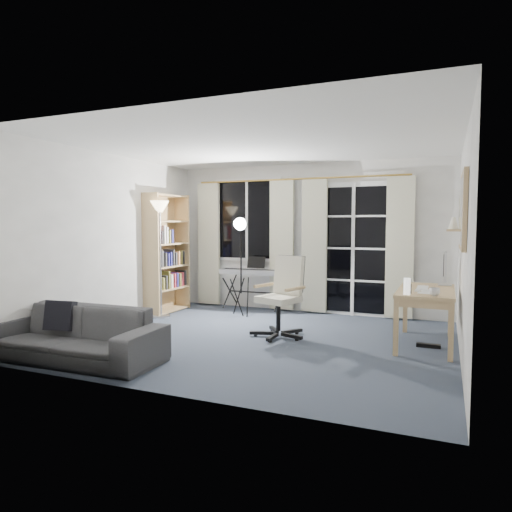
{
  "coord_description": "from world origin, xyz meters",
  "views": [
    {
      "loc": [
        2.08,
        -5.15,
        1.43
      ],
      "look_at": [
        -0.22,
        0.35,
        1.01
      ],
      "focal_mm": 32.0,
      "sensor_mm": 36.0,
      "label": 1
    }
  ],
  "objects": [
    {
      "name": "wall_shelf",
      "position": [
        2.16,
        1.05,
        1.41
      ],
      "size": [
        0.16,
        0.3,
        0.18
      ],
      "color": "tan",
      "rests_on": "floor"
    },
    {
      "name": "framed_print",
      "position": [
        2.23,
        0.55,
        1.6
      ],
      "size": [
        0.03,
        0.42,
        0.32
      ],
      "color": "tan",
      "rests_on": "floor"
    },
    {
      "name": "sofa",
      "position": [
        -1.49,
        -1.55,
        0.37
      ],
      "size": [
        1.91,
        0.61,
        0.74
      ],
      "rotation": [
        0.0,
        0.0,
        0.03
      ],
      "color": "#2E2E31",
      "rests_on": "floor"
    },
    {
      "name": "torchiere_lamp",
      "position": [
        -1.94,
        0.68,
        1.43
      ],
      "size": [
        0.35,
        0.35,
        1.78
      ],
      "rotation": [
        0.0,
        0.0,
        -0.3
      ],
      "color": "#B2B2B7",
      "rests_on": "floor"
    },
    {
      "name": "mug",
      "position": [
        1.98,
        0.01,
        0.72
      ],
      "size": [
        0.11,
        0.09,
        0.11
      ],
      "primitive_type": "imported",
      "rotation": [
        0.0,
        0.0,
        -0.0
      ],
      "color": "silver",
      "rests_on": "desk"
    },
    {
      "name": "bookshelf",
      "position": [
        -2.12,
        1.07,
        0.91
      ],
      "size": [
        0.32,
        0.89,
        1.91
      ],
      "rotation": [
        0.0,
        0.0,
        -0.02
      ],
      "color": "tan",
      "rests_on": "floor"
    },
    {
      "name": "desk",
      "position": [
        1.88,
        0.51,
        0.58
      ],
      "size": [
        0.62,
        1.24,
        0.66
      ],
      "rotation": [
        0.0,
        0.0,
        -0.0
      ],
      "color": "tan",
      "rests_on": "floor"
    },
    {
      "name": "monitor",
      "position": [
        2.08,
        0.96,
        0.92
      ],
      "size": [
        0.16,
        0.48,
        0.42
      ],
      "rotation": [
        0.0,
        0.0,
        -0.0
      ],
      "color": "silver",
      "rests_on": "desk"
    },
    {
      "name": "wall_mirror",
      "position": [
        2.22,
        -0.35,
        1.55
      ],
      "size": [
        0.04,
        0.94,
        0.74
      ],
      "color": "tan",
      "rests_on": "floor"
    },
    {
      "name": "french_door",
      "position": [
        0.75,
        1.97,
        1.03
      ],
      "size": [
        1.32,
        0.09,
        2.11
      ],
      "color": "white",
      "rests_on": "floor"
    },
    {
      "name": "desk_clutter",
      "position": [
        1.82,
        0.29,
        0.52
      ],
      "size": [
        0.39,
        0.75,
        0.84
      ],
      "rotation": [
        0.0,
        0.0,
        -0.0
      ],
      "color": "white",
      "rests_on": "desk"
    },
    {
      "name": "window",
      "position": [
        -1.05,
        1.97,
        1.5
      ],
      "size": [
        1.2,
        0.08,
        1.4
      ],
      "color": "white",
      "rests_on": "floor"
    },
    {
      "name": "curtains",
      "position": [
        -0.14,
        1.88,
        1.09
      ],
      "size": [
        3.6,
        0.07,
        2.13
      ],
      "color": "gold",
      "rests_on": "floor"
    },
    {
      "name": "office_chair",
      "position": [
        0.18,
        0.33,
        0.6
      ],
      "size": [
        0.71,
        0.71,
        1.02
      ],
      "rotation": [
        0.0,
        0.0,
        -0.32
      ],
      "color": "black",
      "rests_on": "floor"
    },
    {
      "name": "studio_light",
      "position": [
        -0.83,
        1.21,
        1.26
      ],
      "size": [
        0.34,
        0.35,
        1.57
      ],
      "rotation": [
        0.0,
        0.0,
        0.31
      ],
      "color": "black",
      "rests_on": "floor"
    },
    {
      "name": "floor",
      "position": [
        0.0,
        0.0,
        -0.01
      ],
      "size": [
        4.5,
        4.0,
        0.02
      ],
      "primitive_type": "cube",
      "color": "#3B4657",
      "rests_on": "ground"
    },
    {
      "name": "keyboard_piano",
      "position": [
        -0.81,
        1.7,
        0.63
      ],
      "size": [
        1.15,
        0.58,
        0.83
      ],
      "rotation": [
        0.0,
        0.0,
        0.02
      ],
      "color": "black",
      "rests_on": "floor"
    }
  ]
}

